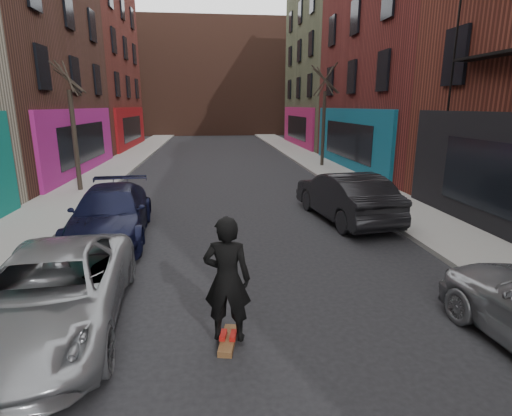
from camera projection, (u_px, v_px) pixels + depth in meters
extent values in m
cube|color=gray|center=(132.00, 157.00, 28.86)|extent=(2.50, 84.00, 0.13)
cube|color=gray|center=(301.00, 154.00, 30.20)|extent=(2.50, 84.00, 0.13)
cube|color=#47281E|center=(213.00, 79.00, 52.82)|extent=(40.00, 10.00, 14.00)
imported|color=gray|center=(51.00, 293.00, 6.57)|extent=(2.65, 5.06, 1.36)
imported|color=black|center=(111.00, 213.00, 11.26)|extent=(2.38, 5.08, 1.43)
imported|color=black|center=(345.00, 196.00, 13.06)|extent=(2.31, 5.00, 1.59)
cube|color=brown|center=(228.00, 340.00, 6.34)|extent=(0.37, 0.83, 0.10)
imported|color=black|center=(227.00, 279.00, 6.08)|extent=(0.81, 0.61, 2.00)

